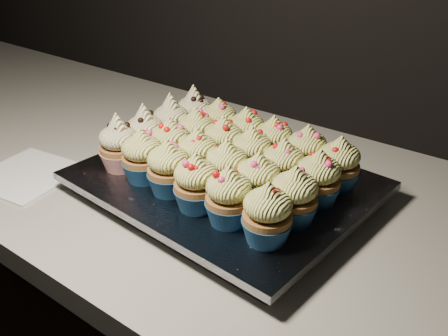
% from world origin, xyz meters
% --- Properties ---
extents(worktop, '(2.44, 0.64, 0.04)m').
position_xyz_m(worktop, '(0.00, 1.70, 0.88)').
color(worktop, beige).
rests_on(worktop, cabinet).
extents(napkin, '(0.17, 0.17, 0.00)m').
position_xyz_m(napkin, '(-0.33, 1.51, 0.90)').
color(napkin, white).
rests_on(napkin, worktop).
extents(baking_tray, '(0.41, 0.33, 0.02)m').
position_xyz_m(baking_tray, '(-0.02, 1.66, 0.91)').
color(baking_tray, black).
rests_on(baking_tray, worktop).
extents(foil_lining, '(0.45, 0.36, 0.01)m').
position_xyz_m(foil_lining, '(-0.02, 1.66, 0.93)').
color(foil_lining, silver).
rests_on(foil_lining, baking_tray).
extents(cupcake_0, '(0.06, 0.06, 0.10)m').
position_xyz_m(cupcake_0, '(-0.17, 1.59, 0.97)').
color(cupcake_0, red).
rests_on(cupcake_0, foil_lining).
extents(cupcake_1, '(0.06, 0.06, 0.08)m').
position_xyz_m(cupcake_1, '(-0.11, 1.58, 0.97)').
color(cupcake_1, '#1C4F84').
rests_on(cupcake_1, foil_lining).
extents(cupcake_2, '(0.06, 0.06, 0.08)m').
position_xyz_m(cupcake_2, '(-0.06, 1.58, 0.97)').
color(cupcake_2, '#1C4F84').
rests_on(cupcake_2, foil_lining).
extents(cupcake_3, '(0.06, 0.06, 0.08)m').
position_xyz_m(cupcake_3, '(0.00, 1.57, 0.97)').
color(cupcake_3, '#1C4F84').
rests_on(cupcake_3, foil_lining).
extents(cupcake_4, '(0.06, 0.06, 0.08)m').
position_xyz_m(cupcake_4, '(0.06, 1.57, 0.97)').
color(cupcake_4, '#1C4F84').
rests_on(cupcake_4, foil_lining).
extents(cupcake_5, '(0.06, 0.06, 0.08)m').
position_xyz_m(cupcake_5, '(0.12, 1.56, 0.97)').
color(cupcake_5, '#1C4F84').
rests_on(cupcake_5, foil_lining).
extents(cupcake_6, '(0.06, 0.06, 0.10)m').
position_xyz_m(cupcake_6, '(-0.17, 1.64, 0.97)').
color(cupcake_6, red).
rests_on(cupcake_6, foil_lining).
extents(cupcake_7, '(0.06, 0.06, 0.08)m').
position_xyz_m(cupcake_7, '(-0.11, 1.64, 0.97)').
color(cupcake_7, '#1C4F84').
rests_on(cupcake_7, foil_lining).
extents(cupcake_8, '(0.06, 0.06, 0.08)m').
position_xyz_m(cupcake_8, '(-0.05, 1.63, 0.97)').
color(cupcake_8, '#1C4F84').
rests_on(cupcake_8, foil_lining).
extents(cupcake_9, '(0.06, 0.06, 0.08)m').
position_xyz_m(cupcake_9, '(0.01, 1.63, 0.97)').
color(cupcake_9, '#1C4F84').
rests_on(cupcake_9, foil_lining).
extents(cupcake_10, '(0.06, 0.06, 0.08)m').
position_xyz_m(cupcake_10, '(0.07, 1.62, 0.97)').
color(cupcake_10, '#1C4F84').
rests_on(cupcake_10, foil_lining).
extents(cupcake_11, '(0.06, 0.06, 0.08)m').
position_xyz_m(cupcake_11, '(0.12, 1.62, 0.97)').
color(cupcake_11, '#1C4F84').
rests_on(cupcake_11, foil_lining).
extents(cupcake_12, '(0.06, 0.06, 0.10)m').
position_xyz_m(cupcake_12, '(-0.17, 1.70, 0.97)').
color(cupcake_12, red).
rests_on(cupcake_12, foil_lining).
extents(cupcake_13, '(0.06, 0.06, 0.08)m').
position_xyz_m(cupcake_13, '(-0.10, 1.70, 0.97)').
color(cupcake_13, '#1C4F84').
rests_on(cupcake_13, foil_lining).
extents(cupcake_14, '(0.06, 0.06, 0.08)m').
position_xyz_m(cupcake_14, '(-0.05, 1.69, 0.97)').
color(cupcake_14, '#1C4F84').
rests_on(cupcake_14, foil_lining).
extents(cupcake_15, '(0.06, 0.06, 0.08)m').
position_xyz_m(cupcake_15, '(0.01, 1.69, 0.97)').
color(cupcake_15, '#1C4F84').
rests_on(cupcake_15, foil_lining).
extents(cupcake_16, '(0.06, 0.06, 0.08)m').
position_xyz_m(cupcake_16, '(0.07, 1.68, 0.97)').
color(cupcake_16, '#1C4F84').
rests_on(cupcake_16, foil_lining).
extents(cupcake_17, '(0.06, 0.06, 0.08)m').
position_xyz_m(cupcake_17, '(0.13, 1.68, 0.97)').
color(cupcake_17, '#1C4F84').
rests_on(cupcake_17, foil_lining).
extents(cupcake_18, '(0.06, 0.06, 0.10)m').
position_xyz_m(cupcake_18, '(-0.16, 1.76, 0.97)').
color(cupcake_18, red).
rests_on(cupcake_18, foil_lining).
extents(cupcake_19, '(0.06, 0.06, 0.08)m').
position_xyz_m(cupcake_19, '(-0.10, 1.75, 0.97)').
color(cupcake_19, '#1C4F84').
rests_on(cupcake_19, foil_lining).
extents(cupcake_20, '(0.06, 0.06, 0.08)m').
position_xyz_m(cupcake_20, '(-0.04, 1.75, 0.97)').
color(cupcake_20, '#1C4F84').
rests_on(cupcake_20, foil_lining).
extents(cupcake_21, '(0.06, 0.06, 0.08)m').
position_xyz_m(cupcake_21, '(0.01, 1.74, 0.97)').
color(cupcake_21, '#1C4F84').
rests_on(cupcake_21, foil_lining).
extents(cupcake_22, '(0.06, 0.06, 0.08)m').
position_xyz_m(cupcake_22, '(0.07, 1.74, 0.97)').
color(cupcake_22, '#1C4F84').
rests_on(cupcake_22, foil_lining).
extents(cupcake_23, '(0.06, 0.06, 0.08)m').
position_xyz_m(cupcake_23, '(0.13, 1.74, 0.97)').
color(cupcake_23, '#1C4F84').
rests_on(cupcake_23, foil_lining).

